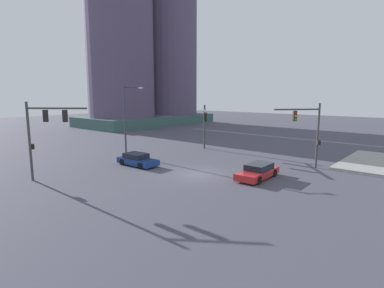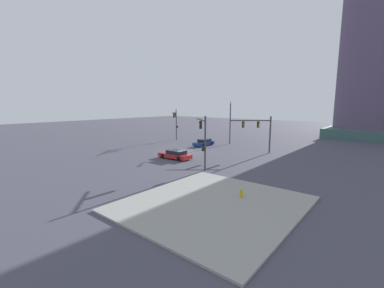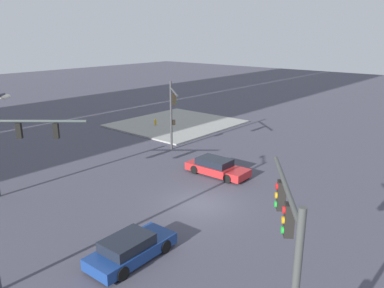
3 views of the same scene
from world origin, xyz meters
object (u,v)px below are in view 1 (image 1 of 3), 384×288
Objects in this scene: traffic_signal_near_corner at (309,127)px; sedan_car_approaching at (258,171)px; streetlamp_curved_arm at (127,116)px; sedan_car_waiting_far at (137,160)px; traffic_signal_cross_street at (205,120)px; traffic_signal_opposite_side at (43,128)px.

traffic_signal_near_corner reaches higher than sedan_car_approaching.
streetlamp_curved_arm is 1.80× the size of sedan_car_waiting_far.
sedan_car_waiting_far is at bearing -13.25° from traffic_signal_near_corner.
traffic_signal_near_corner is at bearing 161.38° from sedan_car_approaching.
sedan_car_waiting_far is (-2.55, -4.71, -4.01)m from streetlamp_curved_arm.
traffic_signal_cross_street is 1.28× the size of sedan_car_waiting_far.
sedan_car_approaching is (0.98, -16.04, -4.01)m from streetlamp_curved_arm.
traffic_signal_near_corner is 0.96× the size of traffic_signal_opposite_side.
traffic_signal_near_corner is at bearing 34.53° from sedan_car_waiting_far.
traffic_signal_opposite_side is at bearing -49.03° from sedan_car_approaching.
streetlamp_curved_arm reaches higher than traffic_signal_cross_street.
sedan_car_waiting_far is (-10.62, 0.16, -3.24)m from traffic_signal_cross_street.
traffic_signal_opposite_side is 18.97m from traffic_signal_cross_street.
streetlamp_curved_arm reaches higher than sedan_car_waiting_far.
traffic_signal_opposite_side is at bearing -44.47° from traffic_signal_cross_street.
traffic_signal_cross_street is (0.93, 13.03, -0.12)m from traffic_signal_near_corner.
traffic_signal_opposite_side is 11.32m from streetlamp_curved_arm.
traffic_signal_opposite_side reaches higher than sedan_car_waiting_far.
sedan_car_approaching and sedan_car_waiting_far have the same top height.
traffic_signal_near_corner reaches higher than traffic_signal_cross_street.
streetlamp_curved_arm is at bearing -27.80° from traffic_signal_near_corner.
traffic_signal_cross_street is 0.71× the size of streetlamp_curved_arm.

